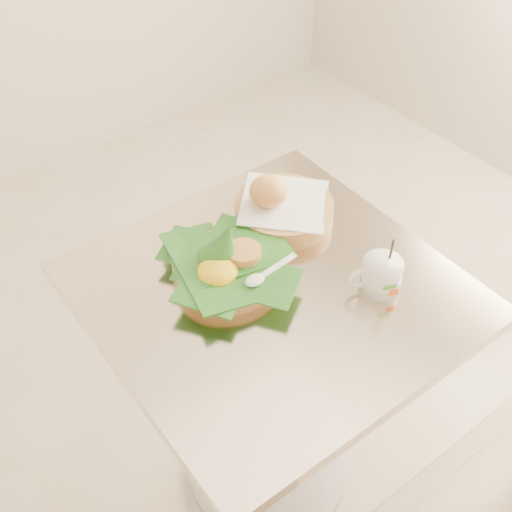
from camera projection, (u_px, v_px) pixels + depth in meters
floor at (247, 495)px, 1.76m from camera, size 3.60×3.60×0.00m
cafe_table at (270, 354)px, 1.46m from camera, size 0.71×0.71×0.75m
rice_basket at (226, 263)px, 1.30m from camera, size 0.27×0.27×0.14m
bread_basket at (281, 207)px, 1.44m from camera, size 0.27×0.27×0.12m
coffee_mug at (380, 275)px, 1.28m from camera, size 0.11×0.09×0.14m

